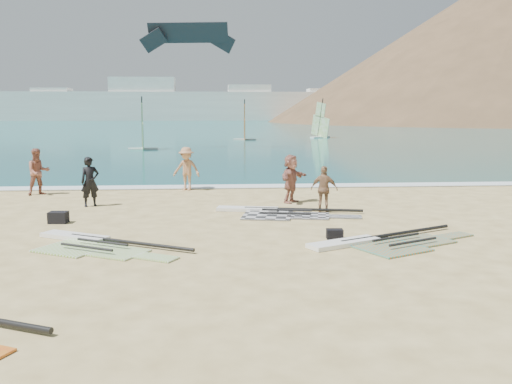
{
  "coord_description": "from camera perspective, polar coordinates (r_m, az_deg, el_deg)",
  "views": [
    {
      "loc": [
        -0.23,
        -14.51,
        3.77
      ],
      "look_at": [
        1.14,
        4.0,
        1.0
      ],
      "focal_mm": 40.0,
      "sensor_mm": 36.0,
      "label": 1
    }
  ],
  "objects": [
    {
      "name": "beachgoer_back",
      "position": [
        20.76,
        6.84,
        0.3
      ],
      "size": [
        1.06,
        0.73,
        1.67
      ],
      "primitive_type": "imported",
      "rotation": [
        0.0,
        0.0,
        2.78
      ],
      "color": "#976E4C",
      "rests_on": "ground"
    },
    {
      "name": "ground",
      "position": [
        15.0,
        -3.23,
        -6.09
      ],
      "size": [
        300.0,
        300.0,
        0.0
      ],
      "primitive_type": "plane",
      "color": "#E0C783",
      "rests_on": "ground"
    },
    {
      "name": "rig_orange",
      "position": [
        16.28,
        12.56,
        -4.94
      ],
      "size": [
        5.2,
        3.44,
        0.2
      ],
      "rotation": [
        0.0,
        0.0,
        0.47
      ],
      "color": "orange",
      "rests_on": "ground"
    },
    {
      "name": "beachgoer_right",
      "position": [
        22.65,
        3.52,
        1.35
      ],
      "size": [
        1.5,
        1.78,
        1.92
      ],
      "primitive_type": "imported",
      "rotation": [
        0.0,
        0.0,
        0.95
      ],
      "color": "#A96958",
      "rests_on": "ground"
    },
    {
      "name": "rig_green",
      "position": [
        16.35,
        -16.1,
        -5.01
      ],
      "size": [
        4.6,
        3.63,
        0.2
      ],
      "rotation": [
        0.0,
        0.0,
        -0.51
      ],
      "color": "#69AC17",
      "rests_on": "ground"
    },
    {
      "name": "kitesurf_kite",
      "position": [
        52.74,
        -6.82,
        15.31
      ],
      "size": [
        8.46,
        1.99,
        2.66
      ],
      "rotation": [
        0.0,
        0.0,
        -0.15
      ],
      "color": "#222127",
      "rests_on": "ground"
    },
    {
      "name": "sea",
      "position": [
        146.56,
        -4.17,
        6.99
      ],
      "size": [
        300.0,
        240.0,
        0.06
      ],
      "primitive_type": "cube",
      "color": "#0D5661",
      "rests_on": "ground"
    },
    {
      "name": "windsurfer_centre",
      "position": [
        65.55,
        -1.15,
        6.37
      ],
      "size": [
        2.58,
        3.15,
        4.69
      ],
      "rotation": [
        0.0,
        0.0,
        -0.02
      ],
      "color": "white",
      "rests_on": "ground"
    },
    {
      "name": "windsurfer_left",
      "position": [
        51.61,
        -11.28,
        5.65
      ],
      "size": [
        2.69,
        3.16,
        4.75
      ],
      "rotation": [
        0.0,
        0.0,
        0.16
      ],
      "color": "white",
      "rests_on": "ground"
    },
    {
      "name": "beachgoer_mid",
      "position": [
        26.19,
        -6.97,
        2.33
      ],
      "size": [
        1.45,
        1.11,
        1.98
      ],
      "primitive_type": "imported",
      "rotation": [
        0.0,
        0.0,
        -0.33
      ],
      "color": "#B27C55",
      "rests_on": "ground"
    },
    {
      "name": "person_wetsuit",
      "position": [
        22.63,
        -16.27,
        0.99
      ],
      "size": [
        0.82,
        0.7,
        1.9
      ],
      "primitive_type": "imported",
      "rotation": [
        0.0,
        0.0,
        0.43
      ],
      "color": "black",
      "rests_on": "ground"
    },
    {
      "name": "windsurfer_right",
      "position": [
        70.99,
        6.44,
        6.51
      ],
      "size": [
        2.67,
        2.8,
        4.88
      ],
      "rotation": [
        0.0,
        0.0,
        0.57
      ],
      "color": "white",
      "rests_on": "ground"
    },
    {
      "name": "gear_bag_far",
      "position": [
        16.66,
        7.87,
        -4.18
      ],
      "size": [
        0.49,
        0.36,
        0.28
      ],
      "primitive_type": "cube",
      "rotation": [
        0.0,
        0.0,
        -0.07
      ],
      "color": "black",
      "rests_on": "ground"
    },
    {
      "name": "beachgoer_left",
      "position": [
        26.34,
        -20.95,
        1.9
      ],
      "size": [
        1.23,
        1.14,
        2.01
      ],
      "primitive_type": "imported",
      "rotation": [
        0.0,
        0.0,
        0.51
      ],
      "color": "#9D5B47",
      "rests_on": "ground"
    },
    {
      "name": "far_town",
      "position": [
        165.24,
        -9.73,
        8.62
      ],
      "size": [
        160.0,
        8.0,
        12.0
      ],
      "color": "white",
      "rests_on": "ground"
    },
    {
      "name": "surf_line",
      "position": [
        27.08,
        -3.7,
        0.47
      ],
      "size": [
        300.0,
        1.2,
        0.04
      ],
      "primitive_type": "cube",
      "color": "white",
      "rests_on": "ground"
    },
    {
      "name": "rig_grey",
      "position": [
        20.36,
        1.88,
        -2.05
      ],
      "size": [
        5.26,
        2.58,
        0.2
      ],
      "rotation": [
        0.0,
        0.0,
        -0.2
      ],
      "color": "#252628",
      "rests_on": "ground"
    },
    {
      "name": "gear_bag_near",
      "position": [
        19.8,
        -19.16,
        -2.41
      ],
      "size": [
        0.63,
        0.48,
        0.38
      ],
      "primitive_type": "cube",
      "rotation": [
        0.0,
        0.0,
        -0.09
      ],
      "color": "black",
      "rests_on": "ground"
    }
  ]
}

